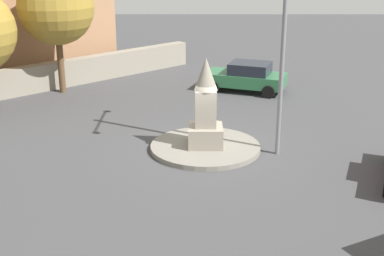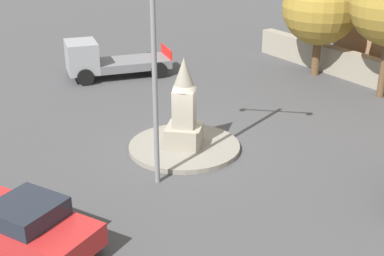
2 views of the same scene
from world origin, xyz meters
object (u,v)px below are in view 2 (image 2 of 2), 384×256
at_px(car_red_approaching, 28,226).
at_px(tree_near_wall, 321,7).
at_px(monument, 184,110).
at_px(truck_grey_parked_left, 105,60).
at_px(streetlamp, 153,20).

distance_m(car_red_approaching, tree_near_wall, 19.16).
bearing_deg(car_red_approaching, monument, 66.97).
xyz_separation_m(car_red_approaching, truck_grey_parked_left, (-2.79, 14.78, 0.19)).
xyz_separation_m(car_red_approaching, tree_near_wall, (8.07, 17.14, 2.85)).
distance_m(streetlamp, car_red_approaching, 6.63).
height_order(truck_grey_parked_left, tree_near_wall, tree_near_wall).
bearing_deg(tree_near_wall, monument, -116.62).
bearing_deg(car_red_approaching, truck_grey_parked_left, 100.68).
bearing_deg(car_red_approaching, streetlamp, 59.20).
height_order(monument, car_red_approaching, monument).
relative_size(streetlamp, truck_grey_parked_left, 1.59).
distance_m(monument, tree_near_wall, 11.79).
bearing_deg(streetlamp, tree_near_wall, 66.66).
relative_size(monument, truck_grey_parked_left, 0.59).
bearing_deg(truck_grey_parked_left, streetlamp, -63.77).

